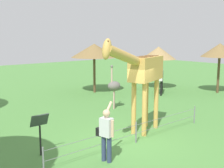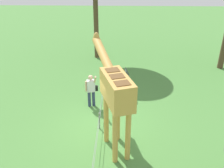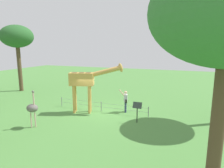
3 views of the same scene
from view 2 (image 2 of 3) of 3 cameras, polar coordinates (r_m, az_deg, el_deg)
ground_plane at (r=10.11m, az=-1.66°, el=-10.34°), size 60.00×60.00×0.00m
giraffe at (r=8.08m, az=0.46°, el=-1.01°), size 3.79×1.66×3.64m
visitor at (r=11.13m, az=-4.85°, el=-1.13°), size 0.63×0.57×1.73m
info_sign at (r=12.19m, az=3.56°, el=1.78°), size 0.56×0.21×1.32m
wire_fence at (r=9.88m, az=-2.96°, el=-8.44°), size 7.05×0.05×0.75m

